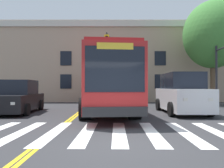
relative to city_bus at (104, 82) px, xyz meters
name	(u,v)px	position (x,y,z in m)	size (l,w,h in m)	color
ground_plane	(119,143)	(0.63, -7.97, -1.85)	(120.00, 120.00, 0.00)	#303033
crosswalk	(135,132)	(1.21, -6.62, -1.85)	(10.32, 4.07, 0.01)	white
lane_line_yellow_inner	(90,102)	(-1.58, 7.38, -1.85)	(0.12, 36.00, 0.01)	gold
lane_line_yellow_outer	(92,102)	(-1.42, 7.38, -1.85)	(0.12, 36.00, 0.01)	gold
city_bus	(104,82)	(0.00, 0.00, 0.00)	(3.62, 12.30, 3.38)	#B22323
car_black_near_lane	(18,98)	(-5.04, -1.12, -0.99)	(2.29, 4.69, 1.92)	black
car_white_far_lane	(180,94)	(4.44, -1.28, -0.76)	(2.26, 4.86, 2.31)	white
car_teal_behind_bus	(117,91)	(1.07, 8.22, -0.75)	(2.68, 4.89, 2.32)	#236B70
traffic_light_overhead	(107,57)	(0.13, 3.27, 1.99)	(0.39, 3.40, 5.78)	#28282D
street_tree_curbside_large	(212,35)	(8.85, 4.22, 4.00)	(5.99, 6.06, 8.68)	brown
building_facade	(112,64)	(0.53, 11.06, 2.22)	(34.76, 7.29, 8.14)	tan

